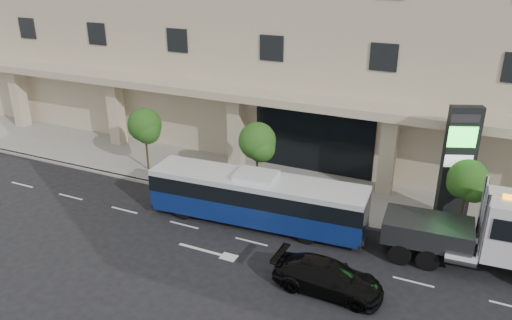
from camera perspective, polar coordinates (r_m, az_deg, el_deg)
The scene contains 11 objects.
ground at distance 26.82m, azimuth 0.83°, elevation -7.77°, with size 120.00×120.00×0.00m, color black.
sidewalk at distance 30.88m, azimuth 4.60°, elevation -3.34°, with size 120.00×6.00×0.15m, color gray.
curb at distance 28.39m, azimuth 2.47°, elevation -5.77°, with size 120.00×0.30×0.15m, color gray.
convention_center at distance 37.91m, azimuth 10.84°, elevation 16.86°, with size 60.00×17.60×20.00m.
tree_left at distance 33.07m, azimuth -12.56°, elevation 3.67°, with size 2.27×2.20×4.22m.
tree_mid at distance 29.09m, azimuth 0.17°, elevation 1.89°, with size 2.28×2.20×4.38m.
tree_right at distance 26.91m, azimuth 23.07°, elevation -2.35°, with size 2.10×2.00×4.04m.
city_bus at distance 26.59m, azimuth 0.02°, elevation -4.35°, with size 11.82×3.20×2.96m.
tow_truck at distance 25.07m, azimuth 24.69°, elevation -7.84°, with size 9.32×2.75×4.23m.
black_sedan at distance 22.22m, azimuth 8.20°, elevation -13.11°, with size 1.95×4.79×1.39m, color black.
signage_pylon at distance 27.65m, azimuth 22.06°, elevation -0.63°, with size 1.70×1.13×6.47m.
Camera 1 is at (9.30, -21.14, 13.63)m, focal length 35.00 mm.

